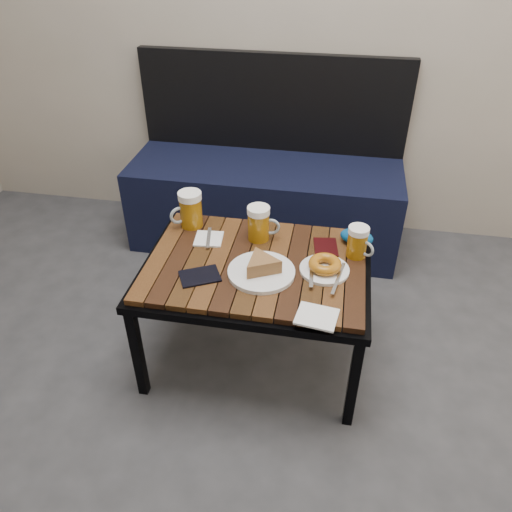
% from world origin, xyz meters
% --- Properties ---
extents(bench, '(1.40, 0.50, 0.95)m').
position_xyz_m(bench, '(-0.21, 1.76, 0.27)').
color(bench, black).
rests_on(bench, ground).
extents(cafe_table, '(0.84, 0.62, 0.47)m').
position_xyz_m(cafe_table, '(-0.10, 0.88, 0.43)').
color(cafe_table, black).
rests_on(cafe_table, ground).
extents(beer_mug_left, '(0.14, 0.13, 0.15)m').
position_xyz_m(beer_mug_left, '(-0.40, 1.08, 0.55)').
color(beer_mug_left, '#915D0B').
rests_on(beer_mug_left, cafe_table).
extents(beer_mug_centre, '(0.13, 0.09, 0.14)m').
position_xyz_m(beer_mug_centre, '(-0.11, 1.04, 0.54)').
color(beer_mug_centre, '#915D0B').
rests_on(beer_mug_centre, cafe_table).
extents(beer_mug_right, '(0.11, 0.10, 0.12)m').
position_xyz_m(beer_mug_right, '(0.26, 0.99, 0.53)').
color(beer_mug_right, '#915D0B').
rests_on(beer_mug_right, cafe_table).
extents(plate_pie, '(0.24, 0.24, 0.07)m').
position_xyz_m(plate_pie, '(-0.07, 0.81, 0.50)').
color(plate_pie, white).
rests_on(plate_pie, cafe_table).
extents(plate_bagel, '(0.18, 0.23, 0.05)m').
position_xyz_m(plate_bagel, '(0.15, 0.87, 0.49)').
color(plate_bagel, white).
rests_on(plate_bagel, cafe_table).
extents(napkin_left, '(0.12, 0.14, 0.01)m').
position_xyz_m(napkin_left, '(-0.31, 0.99, 0.48)').
color(napkin_left, white).
rests_on(napkin_left, cafe_table).
extents(napkin_right, '(0.14, 0.13, 0.01)m').
position_xyz_m(napkin_right, '(0.15, 0.62, 0.48)').
color(napkin_right, white).
rests_on(napkin_right, cafe_table).
extents(passport_navy, '(0.17, 0.15, 0.01)m').
position_xyz_m(passport_navy, '(-0.28, 0.76, 0.48)').
color(passport_navy, black).
rests_on(passport_navy, cafe_table).
extents(passport_burgundy, '(0.10, 0.13, 0.01)m').
position_xyz_m(passport_burgundy, '(0.15, 1.02, 0.47)').
color(passport_burgundy, black).
rests_on(passport_burgundy, cafe_table).
extents(knit_pouch, '(0.15, 0.11, 0.06)m').
position_xyz_m(knit_pouch, '(0.26, 1.07, 0.50)').
color(knit_pouch, navy).
rests_on(knit_pouch, cafe_table).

